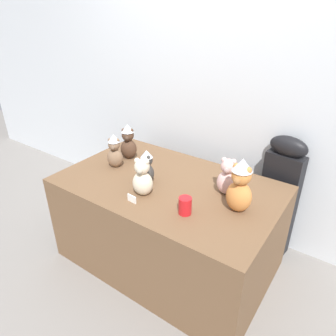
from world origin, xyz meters
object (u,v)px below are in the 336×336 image
teddy_bear_cocoa (128,142)px  teddy_bear_ginger (240,186)px  party_cup_red (185,206)px  display_table (168,223)px  teddy_bear_cream (142,178)px  teddy_bear_blush (227,177)px  teddy_bear_charcoal (147,167)px  instrument_case (279,196)px  teddy_bear_mocha (115,151)px

teddy_bear_cocoa → teddy_bear_ginger: teddy_bear_ginger is taller
teddy_bear_cocoa → party_cup_red: size_ratio=2.66×
display_table → teddy_bear_cream: (-0.05, -0.22, 0.48)m
teddy_bear_blush → teddy_bear_charcoal: size_ratio=1.06×
teddy_bear_cream → party_cup_red: (0.34, -0.02, -0.07)m
party_cup_red → instrument_case: bearing=68.2°
teddy_bear_cocoa → teddy_bear_charcoal: 0.43m
teddy_bear_cream → instrument_case: bearing=31.2°
instrument_case → display_table: bearing=-128.5°
display_table → teddy_bear_cream: 0.53m
teddy_bear_ginger → teddy_bear_charcoal: teddy_bear_ginger is taller
display_table → party_cup_red: (0.29, -0.24, 0.41)m
teddy_bear_cocoa → party_cup_red: (0.79, -0.39, -0.09)m
teddy_bear_cocoa → party_cup_red: bearing=-55.1°
teddy_bear_blush → teddy_bear_cocoa: teddy_bear_cocoa is taller
instrument_case → teddy_bear_charcoal: 1.07m
display_table → party_cup_red: size_ratio=14.16×
teddy_bear_ginger → teddy_bear_cocoa: bearing=175.7°
party_cup_red → teddy_bear_blush: bearing=73.4°
teddy_bear_blush → teddy_bear_charcoal: teddy_bear_blush is taller
instrument_case → teddy_bear_cream: 1.12m
instrument_case → teddy_bear_ginger: (-0.09, -0.63, 0.37)m
teddy_bear_mocha → party_cup_red: teddy_bear_mocha is taller
teddy_bear_mocha → teddy_bear_ginger: bearing=-29.9°
teddy_bear_ginger → teddy_bear_cream: bearing=-156.6°
teddy_bear_cocoa → teddy_bear_mocha: size_ratio=1.09×
teddy_bear_cream → teddy_bear_ginger: bearing=-1.2°
display_table → teddy_bear_cocoa: size_ratio=5.33×
teddy_bear_blush → party_cup_red: size_ratio=2.37×
display_table → teddy_bear_blush: bearing=15.8°
teddy_bear_blush → teddy_bear_cream: teddy_bear_cream is taller
display_table → teddy_bear_ginger: teddy_bear_ginger is taller
instrument_case → teddy_bear_blush: size_ratio=3.87×
teddy_bear_mocha → teddy_bear_blush: bearing=-21.0°
instrument_case → party_cup_red: bearing=-104.3°
teddy_bear_cocoa → teddy_bear_charcoal: (0.36, -0.22, -0.02)m
instrument_case → party_cup_red: size_ratio=9.18×
teddy_bear_cream → party_cup_red: teddy_bear_cream is taller
teddy_bear_ginger → party_cup_red: teddy_bear_ginger is taller
teddy_bear_cocoa → teddy_bear_charcoal: size_ratio=1.19×
teddy_bear_cream → display_table: bearing=57.4°
teddy_bear_blush → teddy_bear_mocha: size_ratio=0.97×
teddy_bear_cream → teddy_bear_ginger: teddy_bear_ginger is taller
teddy_bear_charcoal → teddy_bear_mocha: bearing=-158.6°
party_cup_red → display_table: bearing=140.8°
display_table → party_cup_red: bearing=-39.2°
teddy_bear_charcoal → teddy_bear_cream: bearing=-33.0°
teddy_bear_cream → teddy_bear_mocha: 0.47m
display_table → teddy_bear_ginger: 0.75m
teddy_bear_ginger → teddy_bear_charcoal: 0.67m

